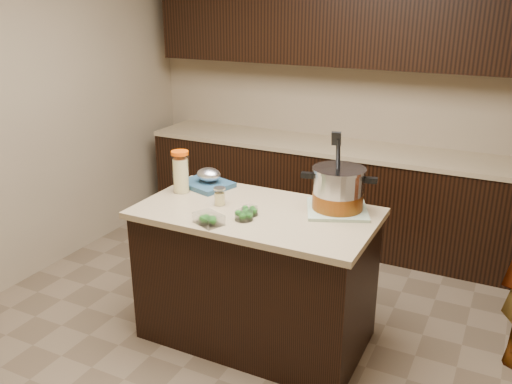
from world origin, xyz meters
TOP-DOWN VIEW (x-y plane):
  - ground_plane at (0.00, 0.00)m, footprint 4.00×4.00m
  - room_shell at (0.00, 0.00)m, footprint 4.04×4.04m
  - back_cabinets at (0.00, 1.74)m, footprint 3.60×0.63m
  - island at (0.00, 0.00)m, footprint 1.46×0.81m
  - dish_towel at (0.45, 0.21)m, footprint 0.47×0.47m
  - stock_pot at (0.45, 0.21)m, footprint 0.45×0.38m
  - lemonade_pitcher at (-0.60, 0.08)m, footprint 0.15×0.15m
  - mason_jar at (-0.25, -0.02)m, footprint 0.10×0.10m
  - broccoli_tub_left at (0.00, -0.16)m, footprint 0.11×0.11m
  - broccoli_tub_right at (-0.00, -0.08)m, footprint 0.13×0.13m
  - broccoli_tub_rect at (-0.15, -0.31)m, footprint 0.20×0.18m
  - blue_tray at (-0.50, 0.24)m, footprint 0.40×0.35m

SIDE VIEW (x-z plane):
  - ground_plane at x=0.00m, z-range 0.00..0.00m
  - island at x=0.00m, z-range 0.00..0.90m
  - dish_towel at x=0.45m, z-range 0.90..0.92m
  - broccoli_tub_right at x=0.00m, z-range 0.90..0.95m
  - broccoli_tub_left at x=0.00m, z-range 0.90..0.95m
  - broccoli_tub_rect at x=-0.15m, z-range 0.90..0.96m
  - back_cabinets at x=0.00m, z-range -0.22..2.10m
  - blue_tray at x=-0.50m, z-range 0.88..1.01m
  - mason_jar at x=-0.25m, z-range 0.89..1.02m
  - stock_pot at x=0.45m, z-range 0.80..1.26m
  - lemonade_pitcher at x=-0.60m, z-range 0.89..1.17m
  - room_shell at x=0.00m, z-range 0.35..3.07m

